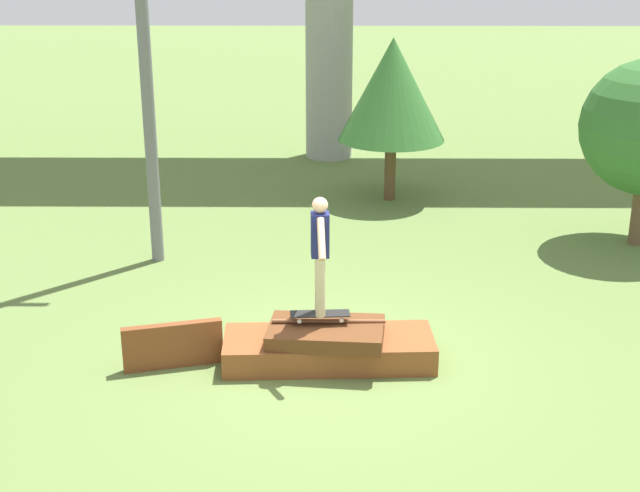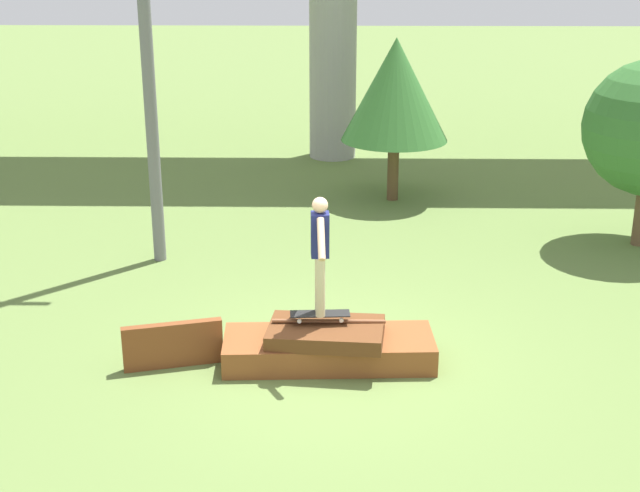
{
  "view_description": "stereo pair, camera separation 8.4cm",
  "coord_description": "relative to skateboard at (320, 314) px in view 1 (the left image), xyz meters",
  "views": [
    {
      "loc": [
        -0.02,
        -10.24,
        5.29
      ],
      "look_at": [
        -0.11,
        -0.01,
        1.58
      ],
      "focal_mm": 50.0,
      "sensor_mm": 36.0,
      "label": 1
    },
    {
      "loc": [
        0.07,
        -10.24,
        5.29
      ],
      "look_at": [
        -0.11,
        -0.01,
        1.58
      ],
      "focal_mm": 50.0,
      "sensor_mm": 36.0,
      "label": 2
    }
  ],
  "objects": [
    {
      "name": "ground_plane",
      "position": [
        0.11,
        0.01,
        -0.67
      ],
      "size": [
        80.0,
        80.0,
        0.0
      ],
      "primitive_type": "plane",
      "color": "olive"
    },
    {
      "name": "scrap_pile",
      "position": [
        0.1,
        -0.01,
        -0.43
      ],
      "size": [
        2.71,
        1.12,
        0.59
      ],
      "color": "brown",
      "rests_on": "ground_plane"
    },
    {
      "name": "scrap_plank_loose",
      "position": [
        -1.86,
        -0.14,
        -0.37
      ],
      "size": [
        1.24,
        0.44,
        0.59
      ],
      "color": "brown",
      "rests_on": "ground_plane"
    },
    {
      "name": "skateboard",
      "position": [
        0.0,
        0.0,
        0.0
      ],
      "size": [
        0.76,
        0.27,
        0.09
      ],
      "color": "black",
      "rests_on": "scrap_pile"
    },
    {
      "name": "skater",
      "position": [
        -0.0,
        -0.0,
        0.88
      ],
      "size": [
        0.23,
        1.04,
        1.52
      ],
      "color": "#C6B78E",
      "rests_on": "skateboard"
    },
    {
      "name": "utility_pole",
      "position": [
        -2.74,
        3.66,
        3.0
      ],
      "size": [
        1.3,
        0.2,
        7.09
      ],
      "color": "slate",
      "rests_on": "ground_plane"
    },
    {
      "name": "tree_behind_right",
      "position": [
        1.35,
        7.19,
        1.56
      ],
      "size": [
        2.12,
        2.12,
        3.25
      ],
      "color": "brown",
      "rests_on": "ground_plane"
    }
  ]
}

